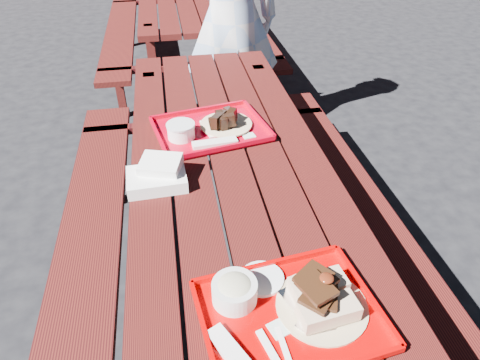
{
  "coord_description": "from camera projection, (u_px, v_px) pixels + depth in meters",
  "views": [
    {
      "loc": [
        -0.2,
        -1.26,
        1.66
      ],
      "look_at": [
        0.0,
        -0.15,
        0.82
      ],
      "focal_mm": 32.0,
      "sensor_mm": 36.0,
      "label": 1
    }
  ],
  "objects": [
    {
      "name": "ground",
      "position": [
        234.0,
        301.0,
        2.02
      ],
      "size": [
        60.0,
        60.0,
        0.0
      ],
      "primitive_type": "plane",
      "color": "black",
      "rests_on": "ground"
    },
    {
      "name": "picnic_table_near",
      "position": [
        233.0,
        210.0,
        1.68
      ],
      "size": [
        1.41,
        2.4,
        0.75
      ],
      "color": "#49130E",
      "rests_on": "ground"
    },
    {
      "name": "picnic_table_far",
      "position": [
        183.0,
        13.0,
        3.89
      ],
      "size": [
        1.41,
        2.4,
        0.75
      ],
      "color": "#49130E",
      "rests_on": "ground"
    },
    {
      "name": "near_tray",
      "position": [
        287.0,
        303.0,
        1.06
      ],
      "size": [
        0.47,
        0.39,
        0.14
      ],
      "color": "#B50000",
      "rests_on": "picnic_table_near"
    },
    {
      "name": "far_tray",
      "position": [
        209.0,
        128.0,
        1.77
      ],
      "size": [
        0.51,
        0.43,
        0.08
      ],
      "color": "#B20016",
      "rests_on": "picnic_table_near"
    },
    {
      "name": "white_cloth",
      "position": [
        158.0,
        175.0,
        1.49
      ],
      "size": [
        0.21,
        0.18,
        0.08
      ],
      "color": "white",
      "rests_on": "picnic_table_near"
    },
    {
      "name": "person",
      "position": [
        231.0,
        19.0,
        2.67
      ],
      "size": [
        0.66,
        0.45,
        1.74
      ],
      "primitive_type": "imported",
      "rotation": [
        0.0,
        0.0,
        3.19
      ],
      "color": "#A1BBDE",
      "rests_on": "ground"
    }
  ]
}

